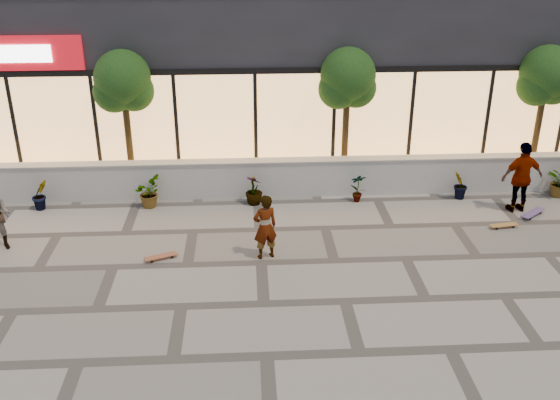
{
  "coord_description": "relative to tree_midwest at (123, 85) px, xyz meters",
  "views": [
    {
      "loc": [
        -0.27,
        -8.82,
        6.96
      ],
      "look_at": [
        0.44,
        3.76,
        1.3
      ],
      "focal_mm": 40.0,
      "sensor_mm": 36.0,
      "label": 1
    }
  ],
  "objects": [
    {
      "name": "ground",
      "position": [
        3.5,
        -7.7,
        -2.99
      ],
      "size": [
        80.0,
        80.0,
        0.0
      ],
      "primitive_type": "plane",
      "color": "#A79E91",
      "rests_on": "ground"
    },
    {
      "name": "planter_wall",
      "position": [
        3.5,
        -0.7,
        -2.46
      ],
      "size": [
        22.0,
        0.42,
        1.04
      ],
      "color": "silver",
      "rests_on": "ground"
    },
    {
      "name": "retail_building",
      "position": [
        3.5,
        4.79,
        1.26
      ],
      "size": [
        24.0,
        9.17,
        8.5
      ],
      "color": "black",
      "rests_on": "ground"
    },
    {
      "name": "shrub_b",
      "position": [
        -2.2,
        -1.25,
        -2.58
      ],
      "size": [
        0.57,
        0.57,
        0.81
      ],
      "primitive_type": "imported",
      "rotation": [
        0.0,
        0.0,
        0.82
      ],
      "color": "#163912",
      "rests_on": "ground"
    },
    {
      "name": "shrub_c",
      "position": [
        0.6,
        -1.25,
        -2.58
      ],
      "size": [
        0.68,
        0.77,
        0.81
      ],
      "primitive_type": "imported",
      "rotation": [
        0.0,
        0.0,
        1.64
      ],
      "color": "#163912",
      "rests_on": "ground"
    },
    {
      "name": "shrub_d",
      "position": [
        3.4,
        -1.25,
        -2.58
      ],
      "size": [
        0.64,
        0.64,
        0.81
      ],
      "primitive_type": "imported",
      "rotation": [
        0.0,
        0.0,
        2.46
      ],
      "color": "#163912",
      "rests_on": "ground"
    },
    {
      "name": "shrub_e",
      "position": [
        6.2,
        -1.25,
        -2.58
      ],
      "size": [
        0.46,
        0.35,
        0.81
      ],
      "primitive_type": "imported",
      "rotation": [
        0.0,
        0.0,
        3.28
      ],
      "color": "#163912",
      "rests_on": "ground"
    },
    {
      "name": "shrub_f",
      "position": [
        9.0,
        -1.25,
        -2.58
      ],
      "size": [
        0.55,
        0.57,
        0.81
      ],
      "primitive_type": "imported",
      "rotation": [
        0.0,
        0.0,
        4.1
      ],
      "color": "#163912",
      "rests_on": "ground"
    },
    {
      "name": "tree_midwest",
      "position": [
        0.0,
        0.0,
        0.0
      ],
      "size": [
        1.6,
        1.5,
        3.92
      ],
      "color": "#3E2F16",
      "rests_on": "ground"
    },
    {
      "name": "tree_mideast",
      "position": [
        6.0,
        0.0,
        0.0
      ],
      "size": [
        1.6,
        1.5,
        3.92
      ],
      "color": "#3E2F16",
      "rests_on": "ground"
    },
    {
      "name": "tree_east",
      "position": [
        11.5,
        0.0,
        0.0
      ],
      "size": [
        1.6,
        1.5,
        3.92
      ],
      "color": "#3E2F16",
      "rests_on": "ground"
    },
    {
      "name": "skater_center",
      "position": [
        3.6,
        -4.18,
        -2.22
      ],
      "size": [
        0.65,
        0.53,
        1.53
      ],
      "primitive_type": "imported",
      "rotation": [
        0.0,
        0.0,
        3.48
      ],
      "color": "white",
      "rests_on": "ground"
    },
    {
      "name": "skater_right_near",
      "position": [
        10.28,
        -2.08,
        -2.04
      ],
      "size": [
        1.15,
        0.59,
        1.88
      ],
      "primitive_type": "imported",
      "rotation": [
        0.0,
        0.0,
        3.27
      ],
      "color": "silver",
      "rests_on": "ground"
    },
    {
      "name": "skateboard_center",
      "position": [
        1.26,
        -4.15,
        -2.91
      ],
      "size": [
        0.76,
        0.46,
        0.09
      ],
      "rotation": [
        0.0,
        0.0,
        0.39
      ],
      "color": "brown",
      "rests_on": "ground"
    },
    {
      "name": "skateboard_right_near",
      "position": [
        9.56,
        -3.04,
        -2.91
      ],
      "size": [
        0.74,
        0.29,
        0.09
      ],
      "rotation": [
        0.0,
        0.0,
        0.14
      ],
      "color": "olive",
      "rests_on": "ground"
    },
    {
      "name": "skateboard_right_far",
      "position": [
        10.56,
        -2.43,
        -2.9
      ],
      "size": [
        0.83,
        0.71,
        0.11
      ],
      "rotation": [
        0.0,
        0.0,
        0.66
      ],
      "color": "#55427A",
      "rests_on": "ground"
    }
  ]
}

